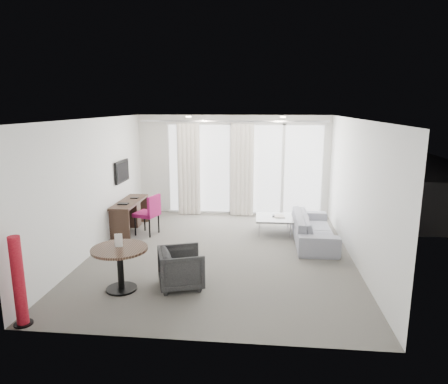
# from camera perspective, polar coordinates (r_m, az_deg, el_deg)

# --- Properties ---
(floor) EXTENTS (5.00, 6.00, 0.00)m
(floor) POSITION_cam_1_polar(r_m,az_deg,el_deg) (7.93, -0.44, -8.72)
(floor) COLOR #5D5A52
(floor) RESTS_ON ground
(ceiling) EXTENTS (5.00, 6.00, 0.00)m
(ceiling) POSITION_cam_1_polar(r_m,az_deg,el_deg) (7.41, -0.47, 10.41)
(ceiling) COLOR white
(ceiling) RESTS_ON ground
(wall_left) EXTENTS (0.00, 6.00, 2.60)m
(wall_left) POSITION_cam_1_polar(r_m,az_deg,el_deg) (8.21, -18.08, 0.85)
(wall_left) COLOR silver
(wall_left) RESTS_ON ground
(wall_right) EXTENTS (0.00, 6.00, 2.60)m
(wall_right) POSITION_cam_1_polar(r_m,az_deg,el_deg) (7.71, 18.35, 0.11)
(wall_right) COLOR silver
(wall_right) RESTS_ON ground
(wall_front) EXTENTS (5.00, 0.00, 2.60)m
(wall_front) POSITION_cam_1_polar(r_m,az_deg,el_deg) (4.69, -4.41, -6.94)
(wall_front) COLOR silver
(wall_front) RESTS_ON ground
(window_panel) EXTENTS (4.00, 0.02, 2.38)m
(window_panel) POSITION_cam_1_polar(r_m,az_deg,el_deg) (10.49, 2.93, 3.26)
(window_panel) COLOR white
(window_panel) RESTS_ON ground
(window_frame) EXTENTS (4.10, 0.06, 2.44)m
(window_frame) POSITION_cam_1_polar(r_m,az_deg,el_deg) (10.47, 2.93, 3.25)
(window_frame) COLOR white
(window_frame) RESTS_ON ground
(curtain_left) EXTENTS (0.60, 0.20, 2.38)m
(curtain_left) POSITION_cam_1_polar(r_m,az_deg,el_deg) (10.49, -5.06, 3.24)
(curtain_left) COLOR white
(curtain_left) RESTS_ON ground
(curtain_right) EXTENTS (0.60, 0.20, 2.38)m
(curtain_right) POSITION_cam_1_polar(r_m,az_deg,el_deg) (10.33, 2.61, 3.12)
(curtain_right) COLOR white
(curtain_right) RESTS_ON ground
(curtain_track) EXTENTS (4.80, 0.04, 0.04)m
(curtain_track) POSITION_cam_1_polar(r_m,az_deg,el_deg) (10.22, 1.26, 10.09)
(curtain_track) COLOR #B2B2B7
(curtain_track) RESTS_ON ceiling
(downlight_a) EXTENTS (0.12, 0.12, 0.02)m
(downlight_a) POSITION_cam_1_polar(r_m,az_deg,el_deg) (9.12, -5.09, 10.66)
(downlight_a) COLOR #FFE0B2
(downlight_a) RESTS_ON ceiling
(downlight_b) EXTENTS (0.12, 0.12, 0.02)m
(downlight_b) POSITION_cam_1_polar(r_m,az_deg,el_deg) (8.97, 8.43, 10.55)
(downlight_b) COLOR #FFE0B2
(downlight_b) RESTS_ON ceiling
(desk) EXTENTS (0.46, 1.48, 0.69)m
(desk) POSITION_cam_1_polar(r_m,az_deg,el_deg) (9.48, -13.27, -3.31)
(desk) COLOR #35241A
(desk) RESTS_ON floor
(tv) EXTENTS (0.05, 0.80, 0.50)m
(tv) POSITION_cam_1_polar(r_m,az_deg,el_deg) (9.51, -14.38, 2.87)
(tv) COLOR black
(tv) RESTS_ON wall_left
(desk_chair) EXTENTS (0.61, 0.59, 0.91)m
(desk_chair) POSITION_cam_1_polar(r_m,az_deg,el_deg) (9.09, -10.99, -3.17)
(desk_chair) COLOR #89124B
(desk_chair) RESTS_ON floor
(round_table) EXTENTS (0.88, 0.88, 0.69)m
(round_table) POSITION_cam_1_polar(r_m,az_deg,el_deg) (6.53, -14.57, -10.59)
(round_table) COLOR #3C281C
(round_table) RESTS_ON floor
(menu_card) EXTENTS (0.12, 0.04, 0.21)m
(menu_card) POSITION_cam_1_polar(r_m,az_deg,el_deg) (6.44, -14.80, -7.37)
(menu_card) COLOR white
(menu_card) RESTS_ON round_table
(red_lamp) EXTENTS (0.26, 0.26, 1.22)m
(red_lamp) POSITION_cam_1_polar(r_m,az_deg,el_deg) (5.92, -27.29, -11.28)
(red_lamp) COLOR maroon
(red_lamp) RESTS_ON floor
(tub_armchair) EXTENTS (0.87, 0.86, 0.63)m
(tub_armchair) POSITION_cam_1_polar(r_m,az_deg,el_deg) (6.48, -6.15, -10.74)
(tub_armchair) COLOR #282828
(tub_armchair) RESTS_ON floor
(coffee_table) EXTENTS (0.83, 0.83, 0.37)m
(coffee_table) POSITION_cam_1_polar(r_m,az_deg,el_deg) (9.15, 7.16, -4.69)
(coffee_table) COLOR gray
(coffee_table) RESTS_ON floor
(remote) EXTENTS (0.05, 0.16, 0.02)m
(remote) POSITION_cam_1_polar(r_m,az_deg,el_deg) (9.17, 7.07, -3.51)
(remote) COLOR black
(remote) RESTS_ON coffee_table
(magazine) EXTENTS (0.23, 0.29, 0.02)m
(magazine) POSITION_cam_1_polar(r_m,az_deg,el_deg) (9.17, 7.94, -3.54)
(magazine) COLOR gray
(magazine) RESTS_ON coffee_table
(sofa) EXTENTS (0.80, 2.04, 0.60)m
(sofa) POSITION_cam_1_polar(r_m,az_deg,el_deg) (8.68, 12.70, -5.07)
(sofa) COLOR gray
(sofa) RESTS_ON floor
(terrace_slab) EXTENTS (5.60, 3.00, 0.12)m
(terrace_slab) POSITION_cam_1_polar(r_m,az_deg,el_deg) (12.22, 3.22, -1.47)
(terrace_slab) COLOR #4D4D50
(terrace_slab) RESTS_ON ground
(rattan_chair_a) EXTENTS (0.51, 0.51, 0.73)m
(rattan_chair_a) POSITION_cam_1_polar(r_m,az_deg,el_deg) (11.34, 3.75, -0.35)
(rattan_chair_a) COLOR brown
(rattan_chair_a) RESTS_ON terrace_slab
(rattan_chair_b) EXTENTS (0.65, 0.65, 0.92)m
(rattan_chair_b) POSITION_cam_1_polar(r_m,az_deg,el_deg) (11.76, 8.99, 0.44)
(rattan_chair_b) COLOR brown
(rattan_chair_b) RESTS_ON terrace_slab
(rattan_table) EXTENTS (0.53, 0.53, 0.50)m
(rattan_table) POSITION_cam_1_polar(r_m,az_deg,el_deg) (11.72, 8.45, -0.63)
(rattan_table) COLOR brown
(rattan_table) RESTS_ON terrace_slab
(balustrade) EXTENTS (5.50, 0.06, 1.05)m
(balustrade) POSITION_cam_1_polar(r_m,az_deg,el_deg) (13.52, 3.53, 2.29)
(balustrade) COLOR #B2B2B7
(balustrade) RESTS_ON terrace_slab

